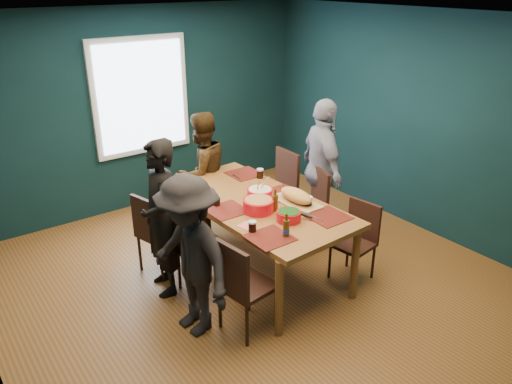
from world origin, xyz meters
TOP-DOWN VIEW (x-y plane):
  - room at (0.00, 0.27)m, footprint 5.01×5.01m
  - dining_table at (0.16, 0.11)m, footprint 1.20×2.25m
  - chair_left_far at (-0.74, 0.71)m, footprint 0.51×0.51m
  - chair_left_mid at (-0.60, 0.11)m, footprint 0.43×0.43m
  - chair_left_near at (-0.58, -0.67)m, footprint 0.48×0.48m
  - chair_right_far at (1.09, 0.83)m, footprint 0.46×0.46m
  - chair_right_mid at (1.09, 0.22)m, footprint 0.54×0.54m
  - chair_right_near at (0.97, -0.63)m, footprint 0.44×0.44m
  - person_far_left at (-0.81, 0.37)m, footprint 0.50×0.66m
  - person_back at (0.21, 1.30)m, footprint 0.82×0.68m
  - person_right at (1.35, 0.35)m, footprint 0.76×1.09m
  - person_near_left at (-0.90, -0.36)m, footprint 0.67×1.05m
  - bowl_salad at (0.05, -0.10)m, footprint 0.32×0.32m
  - bowl_dumpling at (0.24, 0.14)m, footprint 0.28×0.28m
  - bowl_herbs at (0.16, -0.44)m, footprint 0.24×0.24m
  - cutting_board at (0.48, -0.17)m, footprint 0.33×0.69m
  - small_bowl at (-0.19, 0.75)m, footprint 0.16×0.16m
  - beer_bottle_a at (-0.07, -0.67)m, footprint 0.06×0.06m
  - beer_bottle_b at (0.19, -0.18)m, footprint 0.06×0.06m
  - cola_glass_a at (-0.26, -0.41)m, footprint 0.08×0.08m
  - cola_glass_b at (0.52, -0.32)m, footprint 0.08×0.08m
  - cola_glass_c at (0.60, 0.62)m, footprint 0.08×0.08m
  - cola_glass_d at (-0.22, 0.27)m, footprint 0.08×0.08m
  - napkin_a at (0.49, 0.15)m, footprint 0.16×0.16m
  - napkin_b at (-0.23, -0.29)m, footprint 0.17×0.17m
  - napkin_c at (0.51, -0.64)m, footprint 0.20×0.20m

SIDE VIEW (x-z plane):
  - chair_right_near at x=0.97m, z-range 0.07..0.93m
  - chair_left_far at x=-0.74m, z-range 0.08..1.00m
  - chair_right_mid at x=1.09m, z-range 0.08..1.02m
  - chair_left_near at x=-0.58m, z-range 0.08..1.02m
  - chair_left_mid at x=-0.60m, z-range 0.08..1.03m
  - chair_right_far at x=1.09m, z-range 0.08..1.08m
  - dining_table at x=0.16m, z-range 0.34..1.18m
  - person_near_left at x=-0.90m, z-range 0.00..1.53m
  - person_back at x=0.21m, z-range 0.00..1.54m
  - person_far_left at x=-0.81m, z-range 0.00..1.64m
  - napkin_a at x=0.49m, z-range 0.84..0.84m
  - napkin_b at x=-0.23m, z-range 0.84..0.84m
  - napkin_c at x=0.51m, z-range 0.84..0.84m
  - person_right at x=1.35m, z-range 0.00..1.72m
  - small_bowl at x=-0.19m, z-range 0.84..0.91m
  - bowl_herbs at x=0.16m, z-range 0.84..0.95m
  - cola_glass_d at x=-0.22m, z-range 0.84..0.95m
  - cola_glass_a at x=-0.26m, z-range 0.84..0.95m
  - cola_glass_c at x=0.60m, z-range 0.84..0.96m
  - bowl_dumpling at x=0.24m, z-range 0.77..1.03m
  - cola_glass_b at x=0.52m, z-range 0.84..0.96m
  - bowl_salad at x=0.05m, z-range 0.84..0.97m
  - cutting_board at x=0.48m, z-range 0.83..0.98m
  - beer_bottle_a at x=-0.07m, z-range 0.81..1.04m
  - beer_bottle_b at x=0.19m, z-range 0.81..1.05m
  - room at x=0.00m, z-range 0.01..2.73m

